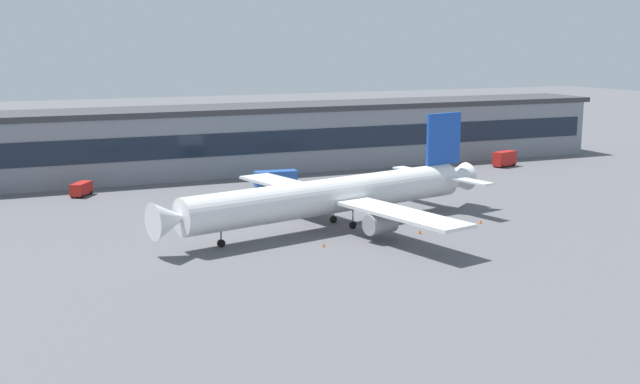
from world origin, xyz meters
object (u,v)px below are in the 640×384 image
fuel_truck (275,178)px  traffic_cone_0 (324,245)px  traffic_cone_1 (480,222)px  crew_van (81,188)px  airliner (335,196)px  stair_truck (504,158)px  traffic_cone_2 (420,232)px

fuel_truck → traffic_cone_0: (-9.23, -45.90, -1.61)m
traffic_cone_0 → traffic_cone_1: (28.71, 3.37, 0.05)m
crew_van → traffic_cone_0: bearing=-62.3°
airliner → stair_truck: airliner is taller
crew_van → stair_truck: bearing=-1.2°
airliner → traffic_cone_1: (22.33, -7.03, -4.72)m
fuel_truck → traffic_cone_2: (7.20, -44.56, -1.55)m
crew_van → traffic_cone_1: 74.08m
traffic_cone_1 → traffic_cone_0: bearing=-173.3°
stair_truck → fuel_truck: (-57.87, -3.91, -0.10)m
traffic_cone_0 → traffic_cone_2: traffic_cone_2 is taller
traffic_cone_1 → crew_van: bearing=139.1°
airliner → traffic_cone_0: airliner is taller
stair_truck → fuel_truck: 58.00m
crew_van → traffic_cone_1: crew_van is taller
traffic_cone_2 → airliner: bearing=138.0°
traffic_cone_1 → stair_truck: bearing=50.4°
traffic_cone_2 → traffic_cone_0: bearing=-175.3°
stair_truck → crew_van: size_ratio=1.16×
fuel_truck → traffic_cone_2: size_ratio=13.02×
airliner → fuel_truck: size_ratio=6.89×
traffic_cone_1 → traffic_cone_2: (-12.28, -2.03, 0.01)m
traffic_cone_1 → traffic_cone_2: bearing=-170.6°
crew_van → traffic_cone_0: size_ratio=10.02×
fuel_truck → airliner: bearing=-94.6°
stair_truck → crew_van: stair_truck is taller
crew_van → traffic_cone_2: bearing=-49.1°
stair_truck → traffic_cone_1: bearing=-129.6°
traffic_cone_2 → fuel_truck: bearing=99.2°
fuel_truck → traffic_cone_2: fuel_truck is taller
traffic_cone_2 → crew_van: bearing=130.9°
airliner → crew_van: airliner is taller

